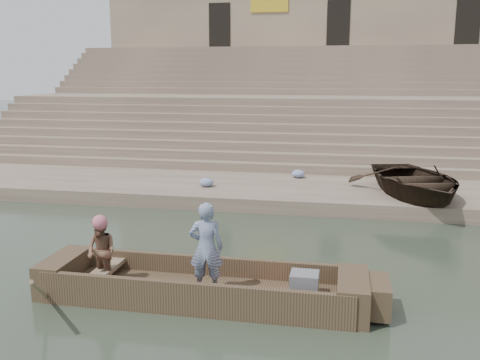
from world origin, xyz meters
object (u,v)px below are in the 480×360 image
(standing_man, at_px, (206,248))
(rowing_man, at_px, (101,251))
(beached_rowboat, at_px, (415,180))
(main_rowboat, at_px, (201,294))
(television, at_px, (304,284))

(standing_man, distance_m, rowing_man, 1.89)
(beached_rowboat, bearing_deg, rowing_man, -145.49)
(main_rowboat, distance_m, standing_man, 0.91)
(rowing_man, relative_size, beached_rowboat, 0.27)
(main_rowboat, xyz_separation_m, beached_rowboat, (4.34, 7.11, 0.73))
(main_rowboat, distance_m, rowing_man, 1.86)
(standing_man, xyz_separation_m, television, (1.60, 0.15, -0.57))
(rowing_man, bearing_deg, main_rowboat, 25.32)
(television, bearing_deg, standing_man, -174.50)
(main_rowboat, bearing_deg, beached_rowboat, 58.59)
(rowing_man, height_order, beached_rowboat, rowing_man)
(main_rowboat, height_order, television, television)
(rowing_man, bearing_deg, standing_man, 20.24)
(main_rowboat, height_order, beached_rowboat, beached_rowboat)
(beached_rowboat, bearing_deg, standing_man, -135.54)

